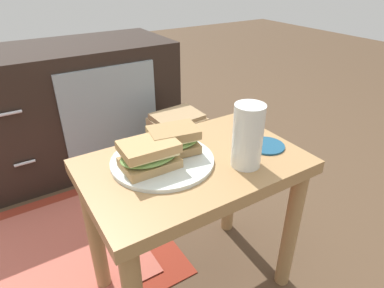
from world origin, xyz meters
The scene contains 10 objects.
ground_plane centered at (0.00, 0.00, 0.00)m, with size 8.00×8.00×0.00m, color #4C3826.
side_table centered at (0.00, 0.00, 0.37)m, with size 0.56×0.36×0.46m.
tv_cabinet centered at (-0.09, 0.95, 0.29)m, with size 0.96×0.46×0.58m.
area_rug centered at (-0.50, 0.36, 0.00)m, with size 1.05×0.68×0.01m.
plate centered at (-0.07, 0.04, 0.47)m, with size 0.26×0.26×0.01m, color silver.
sandwich_front centered at (-0.11, 0.02, 0.50)m, with size 0.14×0.10×0.07m.
sandwich_back centered at (-0.03, 0.05, 0.50)m, with size 0.14×0.11×0.07m.
beer_glass centered at (0.10, -0.08, 0.54)m, with size 0.07×0.07×0.16m.
coaster centered at (0.21, -0.04, 0.46)m, with size 0.10×0.10×0.01m, color navy.
paper_bag centered at (0.24, 0.51, 0.17)m, with size 0.23×0.19×0.34m.
Camera 1 is at (-0.38, -0.60, 0.90)m, focal length 30.87 mm.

